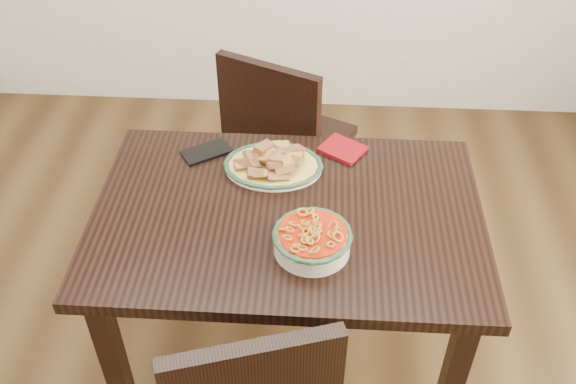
# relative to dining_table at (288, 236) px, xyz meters

# --- Properties ---
(floor) EXTENTS (3.50, 3.50, 0.00)m
(floor) POSITION_rel_dining_table_xyz_m (-0.14, 0.00, -0.65)
(floor) COLOR #392512
(floor) RESTS_ON ground
(dining_table) EXTENTS (1.16, 0.77, 0.75)m
(dining_table) POSITION_rel_dining_table_xyz_m (0.00, 0.00, 0.00)
(dining_table) COLOR black
(dining_table) RESTS_ON ground
(chair_far) EXTENTS (0.56, 0.56, 0.89)m
(chair_far) POSITION_rel_dining_table_xyz_m (-0.06, 0.71, -0.15)
(chair_far) COLOR black
(chair_far) RESTS_ON ground
(fish_plate) EXTENTS (0.31, 0.24, 0.11)m
(fish_plate) POSITION_rel_dining_table_xyz_m (-0.06, 0.20, 0.15)
(fish_plate) COLOR white
(fish_plate) RESTS_ON dining_table
(noodle_bowl) EXTENTS (0.22, 0.22, 0.08)m
(noodle_bowl) POSITION_rel_dining_table_xyz_m (0.08, -0.15, 0.15)
(noodle_bowl) COLOR beige
(noodle_bowl) RESTS_ON dining_table
(smartphone) EXTENTS (0.18, 0.16, 0.01)m
(smartphone) POSITION_rel_dining_table_xyz_m (-0.29, 0.27, 0.11)
(smartphone) COLOR black
(smartphone) RESTS_ON dining_table
(napkin) EXTENTS (0.17, 0.17, 0.01)m
(napkin) POSITION_rel_dining_table_xyz_m (0.16, 0.31, 0.11)
(napkin) COLOR maroon
(napkin) RESTS_ON dining_table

